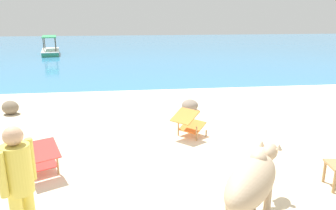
{
  "coord_description": "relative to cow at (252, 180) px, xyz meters",
  "views": [
    {
      "loc": [
        -0.82,
        -5.08,
        2.84
      ],
      "look_at": [
        0.23,
        3.0,
        0.55
      ],
      "focal_mm": 34.78,
      "sensor_mm": 36.0,
      "label": 1
    }
  ],
  "objects": [
    {
      "name": "person_standing",
      "position": [
        -2.88,
        -0.19,
        0.29
      ],
      "size": [
        0.32,
        0.46,
        1.62
      ],
      "rotation": [
        0.0,
        0.0,
        5.79
      ],
      "color": "#DBC64C",
      "rests_on": "sand_beach"
    },
    {
      "name": "cow",
      "position": [
        0.0,
        0.0,
        0.0
      ],
      "size": [
        1.4,
        1.6,
        1.0
      ],
      "rotation": [
        0.0,
        0.0,
        0.89
      ],
      "color": "tan",
      "rests_on": "sand_beach"
    },
    {
      "name": "deck_chair_far",
      "position": [
        -3.15,
        1.76,
        -0.28
      ],
      "size": [
        0.82,
        0.92,
        0.68
      ],
      "rotation": [
        0.0,
        0.0,
        2.04
      ],
      "color": "#A37A4C",
      "rests_on": "sand_beach"
    },
    {
      "name": "water_surface",
      "position": [
        -0.8,
        23.36,
        -0.7
      ],
      "size": [
        60.0,
        36.0,
        0.03
      ],
      "primitive_type": "cube",
      "color": "teal",
      "rests_on": "ground"
    },
    {
      "name": "sand_beach",
      "position": [
        -0.8,
        1.36,
        -0.68
      ],
      "size": [
        18.0,
        14.0,
        0.04
      ],
      "primitive_type": "cube",
      "color": "beige",
      "rests_on": "ground"
    },
    {
      "name": "deck_chair_near",
      "position": [
        -0.22,
        3.3,
        -0.28
      ],
      "size": [
        0.92,
        0.91,
        0.68
      ],
      "rotation": [
        0.0,
        0.0,
        0.76
      ],
      "color": "#A37A4C",
      "rests_on": "sand_beach"
    },
    {
      "name": "boat_green",
      "position": [
        -6.98,
        20.77,
        -0.41
      ],
      "size": [
        1.82,
        3.82,
        1.29
      ],
      "rotation": [
        0.0,
        0.0,
        4.9
      ],
      "color": "#338E66",
      "rests_on": "water_surface"
    },
    {
      "name": "shore_rock_medium",
      "position": [
        -4.97,
        5.79,
        -0.46
      ],
      "size": [
        0.66,
        0.64,
        0.4
      ],
      "primitive_type": "ellipsoid",
      "rotation": [
        0.0,
        0.0,
        2.53
      ],
      "color": "#756651",
      "rests_on": "sand_beach"
    },
    {
      "name": "shore_rock_large",
      "position": [
        0.24,
        5.46,
        -0.49
      ],
      "size": [
        0.6,
        0.65,
        0.34
      ],
      "primitive_type": "ellipsoid",
      "rotation": [
        0.0,
        0.0,
        1.37
      ],
      "color": "gray",
      "rests_on": "sand_beach"
    }
  ]
}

